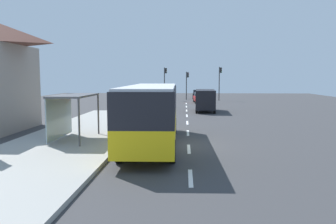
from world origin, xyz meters
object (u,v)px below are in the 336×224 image
at_px(white_van, 205,99).
at_px(recycling_bin_blue, 120,123).
at_px(traffic_light_far_side, 165,79).
at_px(bus_shelter, 69,105).
at_px(traffic_light_near_side, 220,78).
at_px(bus, 152,111).
at_px(recycling_bin_green, 118,124).
at_px(traffic_light_median, 187,81).
at_px(sedan_near, 198,94).
at_px(recycling_bin_red, 116,126).
at_px(sedan_far, 201,97).

height_order(white_van, recycling_bin_blue, white_van).
height_order(traffic_light_far_side, bus_shelter, traffic_light_far_side).
xyz_separation_m(white_van, traffic_light_near_side, (3.30, 17.21, 2.12)).
height_order(recycling_bin_blue, traffic_light_near_side, traffic_light_near_side).
bearing_deg(bus, recycling_bin_green, 126.03).
relative_size(white_van, traffic_light_median, 1.17).
height_order(white_van, traffic_light_far_side, traffic_light_far_side).
bearing_deg(traffic_light_far_side, bus_shelter, -95.29).
height_order(sedan_near, recycling_bin_red, sedan_near).
xyz_separation_m(sedan_near, sedan_far, (-0.00, -9.37, 0.00)).
relative_size(recycling_bin_green, traffic_light_median, 0.21).
height_order(sedan_far, recycling_bin_green, sedan_far).
bearing_deg(sedan_far, recycling_bin_green, -103.44).
bearing_deg(bus_shelter, traffic_light_near_side, 71.17).
height_order(bus, sedan_far, bus).
bearing_deg(recycling_bin_blue, bus, -58.87).
bearing_deg(sedan_near, recycling_bin_red, -99.89).
relative_size(recycling_bin_red, traffic_light_near_side, 0.18).
bearing_deg(traffic_light_median, traffic_light_near_side, -17.45).
height_order(recycling_bin_red, bus_shelter, bus_shelter).
xyz_separation_m(sedan_near, traffic_light_median, (-1.89, -2.83, 2.23)).
bearing_deg(recycling_bin_green, traffic_light_median, 82.23).
distance_m(bus, recycling_bin_green, 4.39).
bearing_deg(traffic_light_far_side, white_van, -73.60).
bearing_deg(white_van, bus_shelter, -115.94).
distance_m(recycling_bin_green, traffic_light_near_side, 33.68).
bearing_deg(traffic_light_near_side, white_van, -100.84).
height_order(bus, bus_shelter, bus).
bearing_deg(sedan_near, white_van, -90.26).
distance_m(sedan_near, recycling_bin_blue, 36.45).
xyz_separation_m(bus, recycling_bin_blue, (-2.49, 4.12, -1.19)).
bearing_deg(traffic_light_median, traffic_light_far_side, -167.15).
relative_size(white_van, bus_shelter, 1.32).
xyz_separation_m(white_van, bus_shelter, (-8.61, -17.71, 0.75)).
xyz_separation_m(white_van, traffic_light_far_side, (-5.30, 18.01, 2.09)).
relative_size(sedan_near, recycling_bin_blue, 4.68).
bearing_deg(bus_shelter, white_van, 64.06).
xyz_separation_m(recycling_bin_red, recycling_bin_green, (0.00, 0.70, 0.00)).
height_order(traffic_light_near_side, traffic_light_median, traffic_light_near_side).
height_order(white_van, bus_shelter, bus_shelter).
distance_m(white_van, bus_shelter, 19.71).
bearing_deg(traffic_light_far_side, bus, -87.81).
bearing_deg(sedan_near, bus_shelter, -102.48).
bearing_deg(recycling_bin_red, recycling_bin_blue, 90.00).
xyz_separation_m(recycling_bin_green, traffic_light_median, (4.61, 33.73, 2.37)).
height_order(bus, traffic_light_near_side, traffic_light_near_side).
bearing_deg(bus, traffic_light_near_side, 78.54).
bearing_deg(sedan_far, traffic_light_median, 106.12).
distance_m(sedan_near, bus_shelter, 40.33).
distance_m(bus, sedan_near, 40.20).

